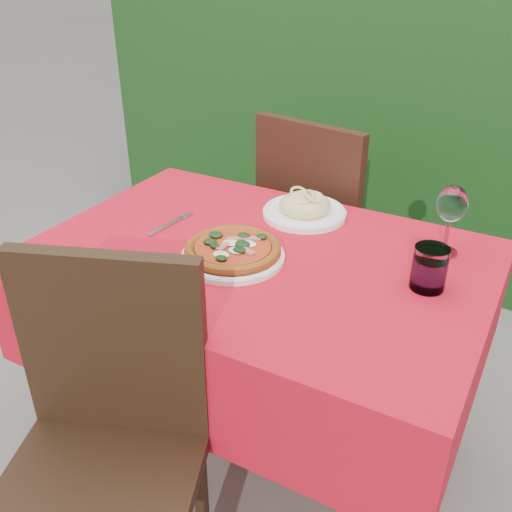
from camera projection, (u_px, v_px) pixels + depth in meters
The scene contains 10 objects.
ground at pixel (258, 443), 1.97m from camera, with size 60.00×60.00×0.00m, color #655F5B.
hedge at pixel (416, 84), 2.70m from camera, with size 3.20×0.55×1.78m.
dining_table at pixel (258, 298), 1.67m from camera, with size 1.26×0.86×0.75m.
chair_near at pixel (105, 436), 1.27m from camera, with size 0.56×0.56×0.96m.
chair_far at pixel (320, 222), 2.21m from camera, with size 0.51×0.51×0.97m.
pizza_plate at pixel (233, 251), 1.56m from camera, with size 0.33×0.33×0.05m.
pasta_plate at pixel (305, 208), 1.80m from camera, with size 0.26×0.26×0.08m.
water_glass at pixel (429, 270), 1.42m from camera, with size 0.09×0.09×0.11m.
wine_glass at pixel (452, 207), 1.53m from camera, with size 0.08×0.08×0.20m.
fork at pixel (166, 226), 1.74m from camera, with size 0.03×0.21×0.01m, color #AFAFB6.
Camera 1 is at (0.68, -1.23, 1.52)m, focal length 40.00 mm.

